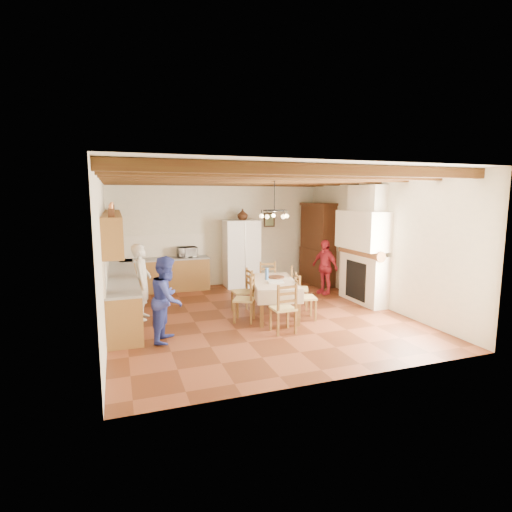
% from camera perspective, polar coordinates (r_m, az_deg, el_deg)
% --- Properties ---
extents(floor, '(6.00, 6.50, 0.02)m').
position_cam_1_polar(floor, '(8.68, 0.04, -8.57)').
color(floor, '#512512').
rests_on(floor, ground).
extents(ceiling, '(6.00, 6.50, 0.02)m').
position_cam_1_polar(ceiling, '(8.31, 0.04, 11.77)').
color(ceiling, silver).
rests_on(ceiling, ground).
extents(wall_back, '(6.00, 0.02, 3.00)m').
position_cam_1_polar(wall_back, '(11.47, -5.40, 3.27)').
color(wall_back, '#EFE6C7').
rests_on(wall_back, ground).
extents(wall_front, '(6.00, 0.02, 3.00)m').
position_cam_1_polar(wall_front, '(5.43, 11.57, -2.67)').
color(wall_front, '#EFE6C7').
rests_on(wall_front, ground).
extents(wall_left, '(0.02, 6.50, 3.00)m').
position_cam_1_polar(wall_left, '(7.89, -21.04, 0.39)').
color(wall_left, '#EFE6C7').
rests_on(wall_left, ground).
extents(wall_right, '(0.02, 6.50, 3.00)m').
position_cam_1_polar(wall_right, '(9.77, 16.93, 2.04)').
color(wall_right, '#EFE6C7').
rests_on(wall_right, ground).
extents(ceiling_beams, '(6.00, 6.30, 0.16)m').
position_cam_1_polar(ceiling_beams, '(8.30, 0.04, 11.08)').
color(ceiling_beams, '#3D1C0E').
rests_on(ceiling_beams, ground).
extents(lower_cabinets_left, '(0.60, 4.30, 0.86)m').
position_cam_1_polar(lower_cabinets_left, '(9.12, -18.56, -5.31)').
color(lower_cabinets_left, brown).
rests_on(lower_cabinets_left, ground).
extents(lower_cabinets_back, '(2.30, 0.60, 0.86)m').
position_cam_1_polar(lower_cabinets_back, '(11.04, -12.76, -2.72)').
color(lower_cabinets_back, brown).
rests_on(lower_cabinets_back, ground).
extents(countertop_left, '(0.62, 4.30, 0.04)m').
position_cam_1_polar(countertop_left, '(9.02, -18.70, -2.53)').
color(countertop_left, slate).
rests_on(countertop_left, lower_cabinets_left).
extents(countertop_back, '(2.34, 0.62, 0.04)m').
position_cam_1_polar(countertop_back, '(10.96, -12.84, -0.41)').
color(countertop_back, slate).
rests_on(countertop_back, lower_cabinets_back).
extents(backsplash_left, '(0.03, 4.30, 0.60)m').
position_cam_1_polar(backsplash_left, '(8.97, -20.61, -0.61)').
color(backsplash_left, silver).
rests_on(backsplash_left, ground).
extents(backsplash_back, '(2.30, 0.03, 0.60)m').
position_cam_1_polar(backsplash_back, '(11.20, -13.06, 1.42)').
color(backsplash_back, silver).
rests_on(backsplash_back, ground).
extents(upper_cabinets, '(0.35, 4.20, 0.70)m').
position_cam_1_polar(upper_cabinets, '(8.90, -19.80, 3.57)').
color(upper_cabinets, brown).
rests_on(upper_cabinets, ground).
extents(fireplace, '(0.56, 1.60, 2.80)m').
position_cam_1_polar(fireplace, '(9.78, 14.84, 1.54)').
color(fireplace, beige).
rests_on(fireplace, ground).
extents(wall_picture, '(0.34, 0.03, 0.42)m').
position_cam_1_polar(wall_picture, '(11.88, 1.91, 5.18)').
color(wall_picture, '#2F2116').
rests_on(wall_picture, ground).
extents(refrigerator, '(0.98, 0.82, 1.89)m').
position_cam_1_polar(refrigerator, '(11.28, -2.14, 0.37)').
color(refrigerator, white).
rests_on(refrigerator, floor).
extents(hutch, '(0.64, 1.33, 2.35)m').
position_cam_1_polar(hutch, '(11.68, 8.89, 1.70)').
color(hutch, '#331D0D').
rests_on(hutch, floor).
extents(dining_table, '(1.26, 1.90, 0.76)m').
position_cam_1_polar(dining_table, '(8.55, 2.58, -4.06)').
color(dining_table, beige).
rests_on(dining_table, floor).
extents(chandelier, '(0.47, 0.47, 0.03)m').
position_cam_1_polar(chandelier, '(8.35, 2.65, 6.52)').
color(chandelier, black).
rests_on(chandelier, ground).
extents(chair_left_near, '(0.55, 0.56, 0.96)m').
position_cam_1_polar(chair_left_near, '(8.17, -1.71, -6.08)').
color(chair_left_near, brown).
rests_on(chair_left_near, floor).
extents(chair_left_far, '(0.40, 0.42, 0.96)m').
position_cam_1_polar(chair_left_far, '(8.81, -2.01, -5.01)').
color(chair_left_far, brown).
rests_on(chair_left_far, floor).
extents(chair_right_near, '(0.48, 0.50, 0.96)m').
position_cam_1_polar(chair_right_near, '(8.38, 7.08, -5.77)').
color(chair_right_near, brown).
rests_on(chair_right_near, floor).
extents(chair_right_far, '(0.54, 0.55, 0.96)m').
position_cam_1_polar(chair_right_far, '(9.14, 6.17, -4.55)').
color(chair_right_far, brown).
rests_on(chair_right_far, floor).
extents(chair_end_near, '(0.43, 0.41, 0.96)m').
position_cam_1_polar(chair_end_near, '(7.55, 3.90, -7.33)').
color(chair_end_near, brown).
rests_on(chair_end_near, floor).
extents(chair_end_far, '(0.51, 0.50, 0.96)m').
position_cam_1_polar(chair_end_far, '(9.67, 1.79, -3.79)').
color(chair_end_far, brown).
rests_on(chair_end_far, floor).
extents(person_man, '(0.49, 0.64, 1.58)m').
position_cam_1_polar(person_man, '(8.59, -16.01, -3.55)').
color(person_man, beige).
rests_on(person_man, floor).
extents(person_woman_blue, '(0.81, 0.90, 1.51)m').
position_cam_1_polar(person_woman_blue, '(7.21, -12.56, -5.99)').
color(person_woman_blue, navy).
rests_on(person_woman_blue, floor).
extents(person_woman_red, '(0.59, 0.90, 1.43)m').
position_cam_1_polar(person_woman_red, '(10.59, 9.78, -1.54)').
color(person_woman_red, '#B52436').
rests_on(person_woman_red, floor).
extents(microwave, '(0.54, 0.39, 0.28)m').
position_cam_1_polar(microwave, '(11.02, -9.79, 0.56)').
color(microwave, silver).
rests_on(microwave, countertop_back).
extents(fridge_vase, '(0.37, 0.37, 0.31)m').
position_cam_1_polar(fridge_vase, '(11.19, -1.93, 5.96)').
color(fridge_vase, '#331D0D').
rests_on(fridge_vase, refrigerator).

